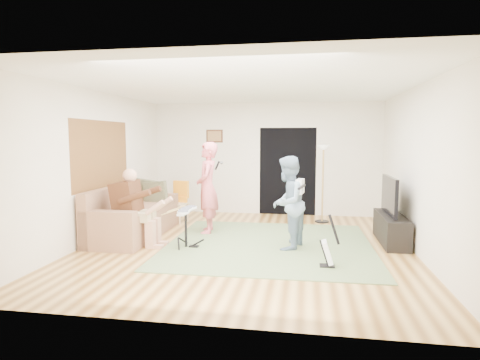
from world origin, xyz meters
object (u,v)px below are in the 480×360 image
object	(u,v)px
torchiere_lamp	(323,170)
dining_chair	(178,207)
sofa	(130,219)
guitar_spare	(328,252)
drum_kit	(186,230)
guitarist	(288,203)
tv_cabinet	(391,229)
singer	(207,188)
television	(390,195)

from	to	relation	value
torchiere_lamp	dining_chair	size ratio (longest dim) A/B	1.88
sofa	guitar_spare	distance (m)	3.86
drum_kit	guitarist	xyz separation A→B (m)	(1.70, 0.22, 0.48)
dining_chair	drum_kit	bearing A→B (deg)	-54.99
sofa	guitar_spare	bearing A→B (deg)	-20.02
dining_chair	tv_cabinet	bearing A→B (deg)	-1.14
tv_cabinet	dining_chair	bearing A→B (deg)	165.72
singer	torchiere_lamp	size ratio (longest dim) A/B	1.05
sofa	guitar_spare	world-z (taller)	sofa
guitarist	sofa	bearing A→B (deg)	-82.63
guitarist	torchiere_lamp	distance (m)	2.40
sofa	singer	distance (m)	1.59
dining_chair	guitarist	bearing A→B (deg)	-22.33
sofa	dining_chair	bearing A→B (deg)	69.53
singer	sofa	bearing A→B (deg)	-82.23
torchiere_lamp	television	xyz separation A→B (m)	(1.09, -1.59, -0.32)
drum_kit	tv_cabinet	distance (m)	3.61
sofa	television	world-z (taller)	television
torchiere_lamp	dining_chair	xyz separation A→B (m)	(-3.16, -0.49, -0.84)
guitarist	singer	bearing A→B (deg)	-103.72
singer	television	xyz separation A→B (m)	(3.35, -0.21, -0.04)
television	torchiere_lamp	bearing A→B (deg)	124.56
television	singer	bearing A→B (deg)	176.40
guitarist	tv_cabinet	bearing A→B (deg)	126.44
torchiere_lamp	dining_chair	distance (m)	3.31
drum_kit	guitar_spare	size ratio (longest dim) A/B	0.88
guitar_spare	tv_cabinet	distance (m)	1.97
singer	guitarist	distance (m)	1.83
guitar_spare	drum_kit	bearing A→B (deg)	163.87
guitar_spare	dining_chair	size ratio (longest dim) A/B	0.86
television	dining_chair	bearing A→B (deg)	165.56
drum_kit	guitarist	size ratio (longest dim) A/B	0.44
singer	guitar_spare	bearing A→B (deg)	40.75
guitar_spare	dining_chair	world-z (taller)	dining_chair
guitar_spare	torchiere_lamp	xyz separation A→B (m)	(0.03, 3.16, 0.94)
sofa	drum_kit	world-z (taller)	sofa
sofa	guitarist	distance (m)	3.07
singer	tv_cabinet	xyz separation A→B (m)	(3.40, -0.21, -0.64)
sofa	tv_cabinet	bearing A→B (deg)	3.01
guitar_spare	television	distance (m)	2.04
sofa	singer	world-z (taller)	singer
singer	dining_chair	bearing A→B (deg)	-144.88
singer	torchiere_lamp	xyz separation A→B (m)	(2.26, 1.38, 0.28)
guitar_spare	torchiere_lamp	bearing A→B (deg)	89.38
sofa	tv_cabinet	size ratio (longest dim) A/B	1.67
guitarist	television	size ratio (longest dim) A/B	1.37
sofa	guitarist	bearing A→B (deg)	-8.22
sofa	dining_chair	distance (m)	1.44
guitarist	guitar_spare	bearing A→B (deg)	50.72
sofa	torchiere_lamp	bearing A→B (deg)	26.67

